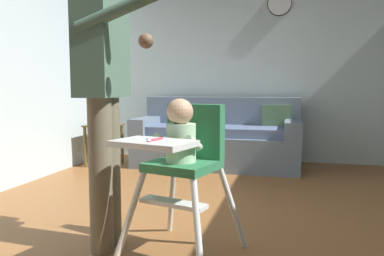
# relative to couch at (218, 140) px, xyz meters

# --- Properties ---
(ground) EXTENTS (6.06, 7.31, 0.10)m
(ground) POSITION_rel_couch_xyz_m (0.47, -2.36, -0.38)
(ground) COLOR #915B2F
(wall_far) EXTENTS (5.26, 0.06, 2.54)m
(wall_far) POSITION_rel_couch_xyz_m (0.47, 0.52, 0.94)
(wall_far) COLOR silver
(wall_far) RESTS_ON ground
(couch) EXTENTS (2.04, 0.86, 0.86)m
(couch) POSITION_rel_couch_xyz_m (0.00, 0.00, 0.00)
(couch) COLOR slate
(couch) RESTS_ON ground
(high_chair) EXTENTS (0.74, 0.83, 0.93)m
(high_chair) POSITION_rel_couch_xyz_m (0.27, -2.66, 0.30)
(high_chair) COLOR white
(high_chair) RESTS_ON ground
(adult_standing) EXTENTS (0.53, 0.50, 1.71)m
(adult_standing) POSITION_rel_couch_xyz_m (-0.20, -2.68, 0.64)
(adult_standing) COLOR #67604B
(adult_standing) RESTS_ON ground
(side_table) EXTENTS (0.40, 0.40, 0.52)m
(side_table) POSITION_rel_couch_xyz_m (-1.41, -0.34, 0.05)
(side_table) COLOR brown
(side_table) RESTS_ON ground
(sippy_cup) EXTENTS (0.07, 0.07, 0.10)m
(sippy_cup) POSITION_rel_couch_xyz_m (-1.37, -0.34, 0.24)
(sippy_cup) COLOR #284CB7
(sippy_cup) RESTS_ON side_table
(wall_clock) EXTENTS (0.32, 0.04, 0.32)m
(wall_clock) POSITION_rel_couch_xyz_m (0.70, 0.48, 1.73)
(wall_clock) COLOR white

